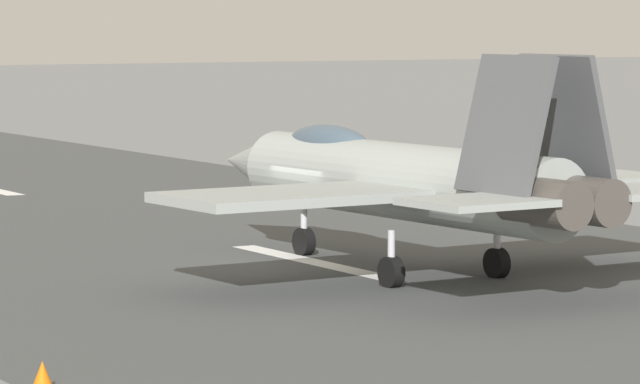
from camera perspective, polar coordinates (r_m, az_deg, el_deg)
ground_plane at (r=51.40m, az=-0.33°, el=-2.06°), size 400.00×400.00×0.00m
runway_strip at (r=51.39m, az=-0.32°, el=-2.05°), size 240.00×26.00×0.02m
fighter_jet at (r=48.58m, az=2.45°, el=0.40°), size 16.46×14.03×5.64m
marker_cone_near at (r=33.98m, az=-8.18°, el=-5.41°), size 0.44×0.44×0.55m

